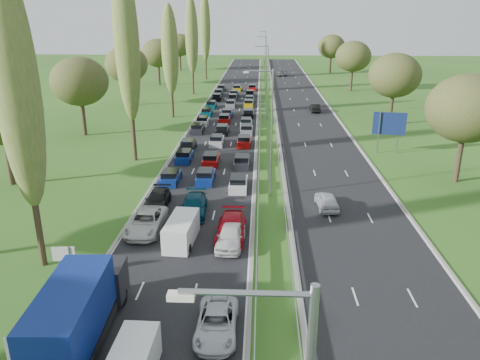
{
  "coord_description": "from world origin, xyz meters",
  "views": [
    {
      "loc": [
        3.49,
        0.8,
        16.5
      ],
      "look_at": [
        1.57,
        43.12,
        1.5
      ],
      "focal_mm": 35.0,
      "sensor_mm": 36.0,
      "label": 1
    }
  ],
  "objects_px": {
    "white_van_rear": "(182,229)",
    "direction_sign": "(389,125)",
    "blue_lorry": "(79,312)",
    "info_sign": "(64,257)",
    "near_car_2": "(146,222)",
    "near_car_3": "(157,200)"
  },
  "relations": [
    {
      "from": "near_car_3",
      "to": "blue_lorry",
      "type": "distance_m",
      "value": 18.83
    },
    {
      "from": "near_car_3",
      "to": "direction_sign",
      "type": "bearing_deg",
      "value": 35.92
    },
    {
      "from": "blue_lorry",
      "to": "direction_sign",
      "type": "xyz_separation_m",
      "value": [
        25.15,
        37.52,
        1.53
      ]
    },
    {
      "from": "info_sign",
      "to": "near_car_3",
      "type": "bearing_deg",
      "value": 73.03
    },
    {
      "from": "near_car_3",
      "to": "info_sign",
      "type": "xyz_separation_m",
      "value": [
        -3.65,
        -11.95,
        0.65
      ]
    },
    {
      "from": "near_car_2",
      "to": "info_sign",
      "type": "relative_size",
      "value": 2.73
    },
    {
      "from": "near_car_2",
      "to": "direction_sign",
      "type": "relative_size",
      "value": 1.1
    },
    {
      "from": "near_car_2",
      "to": "direction_sign",
      "type": "distance_m",
      "value": 34.57
    },
    {
      "from": "info_sign",
      "to": "direction_sign",
      "type": "distance_m",
      "value": 42.14
    },
    {
      "from": "info_sign",
      "to": "near_car_2",
      "type": "bearing_deg",
      "value": 61.35
    },
    {
      "from": "near_car_3",
      "to": "white_van_rear",
      "type": "bearing_deg",
      "value": -64.21
    },
    {
      "from": "white_van_rear",
      "to": "direction_sign",
      "type": "xyz_separation_m",
      "value": [
        21.82,
        25.4,
        2.57
      ]
    },
    {
      "from": "near_car_3",
      "to": "direction_sign",
      "type": "distance_m",
      "value": 31.49
    },
    {
      "from": "near_car_3",
      "to": "white_van_rear",
      "type": "relative_size",
      "value": 1.0
    },
    {
      "from": "near_car_2",
      "to": "info_sign",
      "type": "distance_m",
      "value": 7.96
    },
    {
      "from": "near_car_2",
      "to": "blue_lorry",
      "type": "relative_size",
      "value": 0.61
    },
    {
      "from": "info_sign",
      "to": "blue_lorry",
      "type": "bearing_deg",
      "value": -61.85
    },
    {
      "from": "blue_lorry",
      "to": "white_van_rear",
      "type": "distance_m",
      "value": 12.61
    },
    {
      "from": "blue_lorry",
      "to": "direction_sign",
      "type": "distance_m",
      "value": 45.19
    },
    {
      "from": "near_car_3",
      "to": "blue_lorry",
      "type": "xyz_separation_m",
      "value": [
        0.01,
        -18.78,
        1.32
      ]
    },
    {
      "from": "white_van_rear",
      "to": "direction_sign",
      "type": "distance_m",
      "value": 33.58
    },
    {
      "from": "blue_lorry",
      "to": "white_van_rear",
      "type": "bearing_deg",
      "value": 71.84
    }
  ]
}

